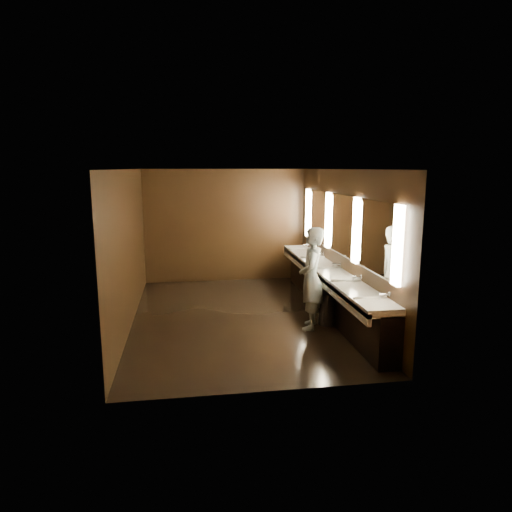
% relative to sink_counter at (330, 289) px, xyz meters
% --- Properties ---
extents(floor, '(6.00, 6.00, 0.00)m').
position_rel_sink_counter_xyz_m(floor, '(-1.79, 0.00, -0.50)').
color(floor, black).
rests_on(floor, ground).
extents(ceiling, '(4.00, 6.00, 0.02)m').
position_rel_sink_counter_xyz_m(ceiling, '(-1.79, 0.00, 2.30)').
color(ceiling, '#2D2D2B').
rests_on(ceiling, wall_back).
extents(wall_back, '(4.00, 0.02, 2.80)m').
position_rel_sink_counter_xyz_m(wall_back, '(-1.79, 3.00, 0.90)').
color(wall_back, black).
rests_on(wall_back, floor).
extents(wall_front, '(4.00, 0.02, 2.80)m').
position_rel_sink_counter_xyz_m(wall_front, '(-1.79, -3.00, 0.90)').
color(wall_front, black).
rests_on(wall_front, floor).
extents(wall_left, '(0.02, 6.00, 2.80)m').
position_rel_sink_counter_xyz_m(wall_left, '(-3.79, 0.00, 0.90)').
color(wall_left, black).
rests_on(wall_left, floor).
extents(wall_right, '(0.02, 6.00, 2.80)m').
position_rel_sink_counter_xyz_m(wall_right, '(0.21, 0.00, 0.90)').
color(wall_right, black).
rests_on(wall_right, floor).
extents(sink_counter, '(0.55, 5.40, 1.01)m').
position_rel_sink_counter_xyz_m(sink_counter, '(0.00, 0.00, 0.00)').
color(sink_counter, black).
rests_on(sink_counter, floor).
extents(mirror_band, '(0.06, 5.03, 1.15)m').
position_rel_sink_counter_xyz_m(mirror_band, '(0.19, -0.00, 1.25)').
color(mirror_band, '#FFECBF').
rests_on(mirror_band, wall_right).
extents(person, '(0.62, 0.77, 1.82)m').
position_rel_sink_counter_xyz_m(person, '(-0.60, -0.76, 0.41)').
color(person, '#92BBDA').
rests_on(person, floor).
extents(trash_bin, '(0.43, 0.43, 0.60)m').
position_rel_sink_counter_xyz_m(trash_bin, '(-0.22, -0.61, -0.20)').
color(trash_bin, black).
rests_on(trash_bin, floor).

